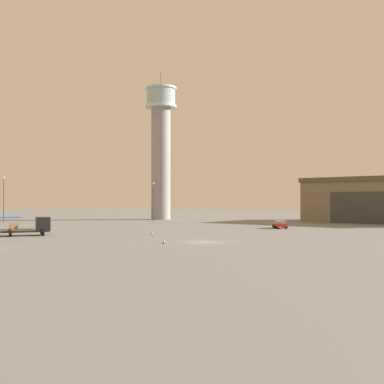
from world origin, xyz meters
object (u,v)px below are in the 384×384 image
Objects in this scene: truck_flatbed_black at (34,227)px; light_post_east at (154,198)px; traffic_cone_near_right at (165,241)px; car_red at (281,224)px; traffic_cone_near_left at (152,232)px; light_post_west at (5,196)px; control_tower at (162,144)px.

light_post_east is at bearing 50.53° from truck_flatbed_black.
truck_flatbed_black is at bearing 146.95° from traffic_cone_near_right.
car_red is 7.51× the size of traffic_cone_near_right.
light_post_east is at bearing 95.85° from traffic_cone_near_right.
car_red is 0.50× the size of light_post_east.
traffic_cone_near_left is at bearing 125.95° from car_red.
car_red is 61.00m from light_post_west.
control_tower is 59.91m from truck_flatbed_black.
control_tower is at bearing 85.99° from light_post_east.
traffic_cone_near_right is (5.65, -55.16, -4.98)m from light_post_east.
car_red is at bearing 34.79° from traffic_cone_near_left.
light_post_west is at bearing 126.65° from traffic_cone_near_right.
truck_flatbed_black is at bearing -104.04° from control_tower.
traffic_cone_near_right is (-18.31, -28.99, -0.45)m from car_red.
traffic_cone_near_left is (3.04, -40.70, -4.98)m from light_post_east.
car_red is 25.47m from traffic_cone_near_left.
light_post_west is at bearing 133.97° from traffic_cone_near_left.
truck_flatbed_black is 40.62m from car_red.
truck_flatbed_black is 11.54× the size of traffic_cone_near_right.
car_red is 35.77m from light_post_east.
light_post_east is (-0.87, -12.43, -13.89)m from control_tower.
light_post_west reaches higher than car_red.
light_post_west is at bearing -173.35° from light_post_east.
light_post_west reaches higher than traffic_cone_near_left.
car_red reaches higher than traffic_cone_near_left.
truck_flatbed_black is 22.26m from traffic_cone_near_right.
traffic_cone_near_right is at bearing -53.35° from light_post_west.
control_tower is at bearing 53.30° from truck_flatbed_black.
car_red is at bearing -47.53° from light_post_east.
car_red reaches higher than traffic_cone_near_right.
car_red is 34.29m from traffic_cone_near_right.
truck_flatbed_black reaches higher than traffic_cone_near_left.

